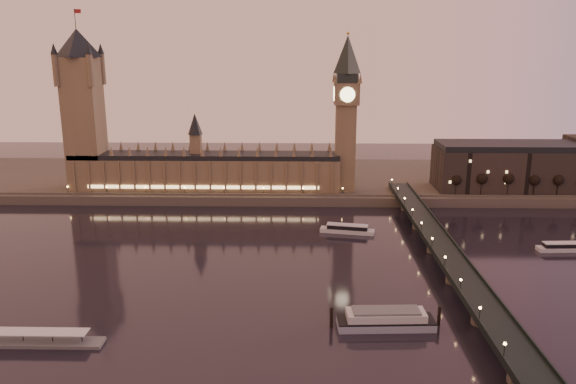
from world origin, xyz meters
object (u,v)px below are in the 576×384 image
object	(u,v)px
cruise_boat_b	(561,247)
moored_barge	(386,319)
cruise_boat_a	(347,229)
pontoon_pier	(40,341)

from	to	relation	value
cruise_boat_b	moored_barge	bearing A→B (deg)	-143.52
cruise_boat_a	moored_barge	distance (m)	109.08
moored_barge	cruise_boat_a	bearing A→B (deg)	90.11
cruise_boat_a	cruise_boat_b	world-z (taller)	cruise_boat_a
cruise_boat_a	cruise_boat_b	xyz separation A→B (m)	(106.46, -26.30, -0.17)
pontoon_pier	moored_barge	bearing A→B (deg)	6.97
pontoon_pier	cruise_boat_a	bearing A→B (deg)	46.74
cruise_boat_b	moored_barge	xyz separation A→B (m)	(-101.06, -82.64, 1.24)
cruise_boat_b	pontoon_pier	bearing A→B (deg)	-159.16
cruise_boat_b	cruise_boat_a	bearing A→B (deg)	163.33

